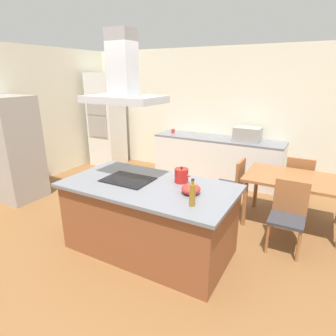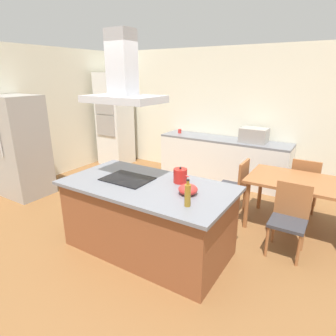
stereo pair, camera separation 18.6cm
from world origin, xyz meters
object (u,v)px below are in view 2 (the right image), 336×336
(coffee_mug_red, at_px, (180,131))
(dining_table, at_px, (300,186))
(wall_oven_stack, at_px, (115,120))
(chair_facing_island, at_px, (290,214))
(tea_kettle, at_px, (180,176))
(range_hood, at_px, (123,80))
(cooktop, at_px, (127,179))
(countertop_microwave, at_px, (254,135))
(chair_at_left_end, at_px, (236,183))
(chair_facing_back_wall, at_px, (305,182))
(olive_oil_bottle, at_px, (188,195))
(mixing_bowl, at_px, (188,189))
(refrigerator, at_px, (21,147))

(coffee_mug_red, relative_size, dining_table, 0.06)
(wall_oven_stack, xyz_separation_m, chair_facing_island, (4.42, -1.74, -0.59))
(tea_kettle, height_order, range_hood, range_hood)
(cooktop, height_order, countertop_microwave, countertop_microwave)
(coffee_mug_red, bearing_deg, chair_at_left_end, -36.44)
(wall_oven_stack, distance_m, chair_at_left_end, 3.71)
(dining_table, xyz_separation_m, range_hood, (-1.82, -1.57, 1.43))
(countertop_microwave, distance_m, chair_facing_back_wall, 1.35)
(olive_oil_bottle, height_order, coffee_mug_red, olive_oil_bottle)
(chair_at_left_end, bearing_deg, coffee_mug_red, 143.56)
(mixing_bowl, relative_size, coffee_mug_red, 2.37)
(coffee_mug_red, height_order, dining_table, coffee_mug_red)
(refrigerator, height_order, chair_facing_back_wall, refrigerator)
(tea_kettle, relative_size, chair_facing_back_wall, 0.25)
(refrigerator, height_order, dining_table, refrigerator)
(refrigerator, xyz_separation_m, dining_table, (4.50, 1.33, -0.24))
(coffee_mug_red, height_order, chair_at_left_end, coffee_mug_red)
(coffee_mug_red, bearing_deg, dining_table, -26.12)
(coffee_mug_red, bearing_deg, cooktop, -72.75)
(cooktop, height_order, mixing_bowl, mixing_bowl)
(cooktop, bearing_deg, olive_oil_bottle, -15.04)
(countertop_microwave, bearing_deg, coffee_mug_red, 179.12)
(chair_facing_island, bearing_deg, mixing_bowl, -136.07)
(cooktop, relative_size, tea_kettle, 2.74)
(chair_at_left_end, distance_m, chair_facing_back_wall, 1.13)
(mixing_bowl, relative_size, chair_at_left_end, 0.24)
(chair_facing_island, xyz_separation_m, chair_facing_back_wall, (0.00, 1.33, 0.00))
(mixing_bowl, xyz_separation_m, dining_table, (0.95, 1.58, -0.29))
(coffee_mug_red, xyz_separation_m, range_hood, (0.90, -2.91, 1.16))
(tea_kettle, distance_m, range_hood, 1.30)
(wall_oven_stack, distance_m, dining_table, 4.57)
(refrigerator, bearing_deg, olive_oil_bottle, -7.83)
(wall_oven_stack, distance_m, range_hood, 3.84)
(countertop_microwave, xyz_separation_m, chair_at_left_end, (0.14, -1.31, -0.53))
(coffee_mug_red, relative_size, chair_at_left_end, 0.10)
(chair_facing_back_wall, bearing_deg, cooktop, -129.19)
(refrigerator, distance_m, chair_at_left_end, 3.84)
(chair_facing_back_wall, xyz_separation_m, range_hood, (-1.82, -2.24, 1.59))
(dining_table, xyz_separation_m, chair_facing_island, (-0.00, -0.67, -0.16))
(range_hood, bearing_deg, chair_facing_back_wall, 50.81)
(chair_facing_island, bearing_deg, dining_table, 90.00)
(cooktop, distance_m, mixing_bowl, 0.87)
(cooktop, bearing_deg, chair_facing_back_wall, 50.81)
(mixing_bowl, height_order, refrigerator, refrigerator)
(chair_at_left_end, xyz_separation_m, chair_facing_island, (0.92, -0.67, 0.00))
(tea_kettle, xyz_separation_m, mixing_bowl, (0.25, -0.27, -0.03))
(wall_oven_stack, distance_m, refrigerator, 2.42)
(wall_oven_stack, height_order, dining_table, wall_oven_stack)
(olive_oil_bottle, bearing_deg, countertop_microwave, 94.37)
(range_hood, bearing_deg, refrigerator, 174.96)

